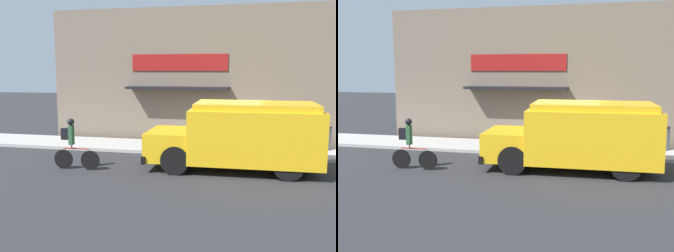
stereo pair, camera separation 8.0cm
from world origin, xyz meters
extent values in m
plane|color=#2B2B2D|center=(0.00, 0.00, 0.00)|extent=(70.00, 70.00, 0.00)
cube|color=#ADAAA3|center=(0.00, 1.16, 0.06)|extent=(28.00, 2.32, 0.12)
cube|color=#756656|center=(0.00, 2.70, 2.85)|extent=(15.71, 0.18, 5.69)
cube|color=maroon|center=(-2.15, 2.59, 3.40)|extent=(4.09, 0.05, 0.70)
cube|color=black|center=(-2.15, 2.20, 2.35)|extent=(4.29, 0.82, 0.10)
cube|color=yellow|center=(1.05, -1.61, 1.11)|extent=(3.93, 2.30, 1.61)
cube|color=yellow|center=(-1.56, -1.67, 0.74)|extent=(1.40, 2.07, 0.89)
cube|color=yellow|center=(1.05, -1.61, 2.01)|extent=(3.61, 2.12, 0.20)
cube|color=black|center=(-2.20, -1.68, 0.40)|extent=(0.17, 2.17, 0.24)
cube|color=red|center=(-0.05, -0.28, 1.19)|extent=(0.03, 0.44, 0.44)
cylinder|color=black|center=(-1.27, -0.71, 0.43)|extent=(0.86, 0.28, 0.86)
cylinder|color=black|center=(-1.23, -2.61, 0.43)|extent=(0.86, 0.28, 0.86)
cylinder|color=black|center=(1.97, -0.64, 0.43)|extent=(0.86, 0.28, 0.86)
cylinder|color=black|center=(2.02, -2.54, 0.43)|extent=(0.86, 0.28, 0.86)
cylinder|color=black|center=(-3.91, -2.68, 0.31)|extent=(0.61, 0.06, 0.61)
cylinder|color=black|center=(-4.79, -2.71, 0.31)|extent=(0.61, 0.06, 0.61)
cylinder|color=red|center=(-4.35, -2.69, 0.66)|extent=(0.84, 0.06, 0.04)
cylinder|color=red|center=(-4.51, -2.70, 0.72)|extent=(0.04, 0.04, 0.12)
cube|color=#2D5B38|center=(-4.51, -2.70, 1.08)|extent=(0.13, 0.20, 0.60)
sphere|color=black|center=(-4.51, -2.70, 1.50)|extent=(0.21, 0.21, 0.21)
cube|color=black|center=(-4.70, -2.70, 1.11)|extent=(0.26, 0.15, 0.36)
cylinder|color=slate|center=(3.57, 1.71, 0.54)|extent=(0.55, 0.55, 0.83)
cylinder|color=black|center=(3.57, 1.71, 0.97)|extent=(0.56, 0.56, 0.04)
camera|label=1|loc=(1.12, -13.76, 3.09)|focal=42.00mm
camera|label=2|loc=(1.19, -13.74, 3.09)|focal=42.00mm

